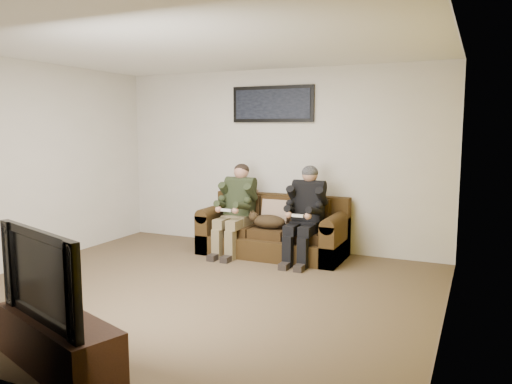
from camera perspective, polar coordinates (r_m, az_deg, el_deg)
The scene contains 16 objects.
floor at distance 5.58m, azimuth -6.60°, elevation -11.11°, with size 5.00×5.00×0.00m, color brown.
ceiling at distance 5.36m, azimuth -7.03°, elevation 16.31°, with size 5.00×5.00×0.00m, color silver.
wall_back at distance 7.32m, azimuth 2.37°, elevation 3.74°, with size 5.00×5.00×0.00m, color beige.
wall_front at distance 3.59m, azimuth -25.74°, elevation -0.75°, with size 5.00×5.00×0.00m, color beige.
wall_left at distance 6.94m, azimuth -24.77°, elevation 2.87°, with size 4.50×4.50×0.00m, color beige.
wall_right at distance 4.55m, azimuth 21.21°, elevation 1.04°, with size 4.50×4.50×0.00m, color beige.
accent_wall_right at distance 4.55m, azimuth 21.09°, elevation 1.05°, with size 4.50×4.50×0.00m, color #A98E10.
sofa at distance 7.01m, azimuth 2.11°, elevation -4.62°, with size 1.99×0.86×0.82m.
throw_pillow at distance 6.99m, azimuth 2.24°, elevation -2.38°, with size 0.38×0.11×0.36m, color tan.
throw_blanket at distance 7.39m, azimuth -1.45°, elevation -0.00°, with size 0.41×0.20×0.07m, color #C1A48E.
person_left at distance 7.00m, azimuth -2.27°, elevation -1.41°, with size 0.51×0.87×1.25m.
person_right at distance 6.61m, azimuth 5.69°, elevation -1.93°, with size 0.51×0.86×1.26m.
cat at distance 6.80m, azimuth 1.34°, elevation -3.34°, with size 0.66×0.26×0.24m.
framed_poster at distance 7.30m, azimuth 1.90°, elevation 10.01°, with size 1.25×0.05×0.52m.
tv_stand at distance 4.08m, azimuth -21.63°, elevation -15.72°, with size 1.25×0.40×0.39m, color black.
television at distance 3.91m, azimuth -22.00°, elevation -8.56°, with size 1.16×0.15×0.67m, color black.
Camera 1 is at (2.75, -4.52, 1.76)m, focal length 35.00 mm.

